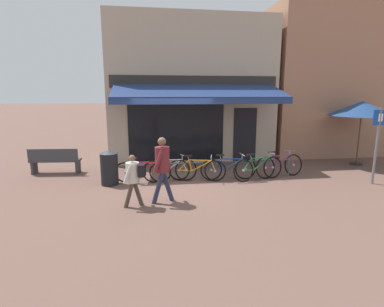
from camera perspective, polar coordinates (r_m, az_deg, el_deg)
ground_plane at (r=9.02m, az=-3.11°, el=-5.70°), size 160.00×160.00×0.00m
shop_front at (r=12.72m, az=-0.41°, el=11.90°), size 6.48×4.83×5.55m
neighbour_building at (r=15.85m, az=26.30°, el=11.86°), size 7.35×4.00×6.21m
bike_rack_rail at (r=9.33m, az=4.19°, el=-2.00°), size 5.06×0.04×0.57m
bicycle_red at (r=9.08m, az=-9.39°, el=-3.39°), size 1.70×0.52×0.81m
bicycle_silver at (r=9.14m, az=-4.20°, el=-3.11°), size 1.67×0.52×0.84m
bicycle_orange at (r=9.17m, az=0.93°, el=-3.06°), size 1.73×0.59×0.80m
bicycle_blue at (r=9.34m, az=6.94°, el=-2.83°), size 1.77×0.52×0.82m
bicycle_green at (r=9.50m, az=12.49°, el=-2.72°), size 1.75×0.69×0.86m
bicycle_purple at (r=10.02m, az=16.31°, el=-2.19°), size 1.78×0.69×0.87m
pedestrian_adult at (r=7.28m, az=-5.67°, el=-1.85°), size 0.58×0.54×1.63m
pedestrian_child at (r=7.14m, az=-11.00°, el=-4.03°), size 0.56×0.44×1.26m
litter_bin at (r=9.09m, az=-15.47°, el=-2.56°), size 0.51×0.51×1.04m
parking_sign at (r=10.20m, az=31.85°, el=2.56°), size 0.44×0.07×2.25m
cafe_parasol at (r=12.67m, az=29.66°, el=7.45°), size 2.38×2.38×2.38m
park_bench at (r=10.95m, az=-24.66°, el=-1.19°), size 1.63×0.58×0.87m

